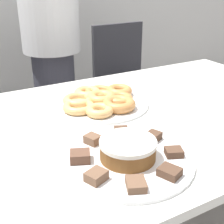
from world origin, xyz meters
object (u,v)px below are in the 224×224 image
Objects in this scene: office_chair_right at (128,94)px; frosted_cake at (128,149)px; plate_donuts at (101,103)px; plate_cake at (128,159)px; person_standing at (51,40)px.

frosted_cake is at bearing -123.82° from office_chair_right.
frosted_cake is at bearing -107.01° from plate_donuts.
plate_cake is at bearing -123.82° from office_chair_right.
person_standing reaches higher than frosted_cake.
plate_cake is 2.34× the size of frosted_cake.
plate_cake is (-0.70, -1.12, 0.30)m from office_chair_right.
plate_cake is 0.98× the size of plate_donuts.
person_standing is 1.19m from frosted_cake.
frosted_cake is (0.00, -0.00, 0.03)m from plate_cake.
office_chair_right is 2.35× the size of plate_cake.
plate_donuts is 2.39× the size of frosted_cake.
person_standing is at bearing 80.97° from plate_cake.
plate_cake is (-0.19, -1.18, -0.12)m from person_standing.
person_standing is 1.20m from plate_cake.
office_chair_right reaches higher than frosted_cake.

